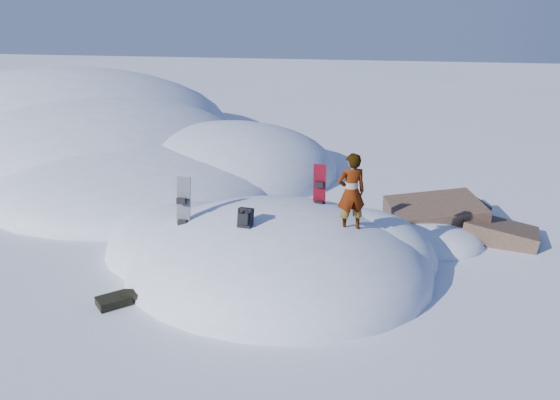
% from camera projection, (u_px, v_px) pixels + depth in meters
% --- Properties ---
extents(ground, '(120.00, 120.00, 0.00)m').
position_uv_depth(ground, '(278.00, 270.00, 12.44)').
color(ground, white).
rests_on(ground, ground).
extents(snow_mound, '(8.00, 6.00, 3.00)m').
position_uv_depth(snow_mound, '(273.00, 265.00, 12.70)').
color(snow_mound, white).
rests_on(snow_mound, ground).
extents(snow_ridge, '(21.50, 18.50, 6.40)m').
position_uv_depth(snow_ridge, '(93.00, 149.00, 23.66)').
color(snow_ridge, white).
rests_on(snow_ridge, ground).
extents(rock_outcrop, '(4.68, 4.41, 1.68)m').
position_uv_depth(rock_outcrop, '(439.00, 234.00, 14.47)').
color(rock_outcrop, brown).
rests_on(rock_outcrop, ground).
extents(snowboard_red, '(0.29, 0.14, 1.54)m').
position_uv_depth(snowboard_red, '(319.00, 196.00, 12.57)').
color(snowboard_red, '#AF0923').
rests_on(snowboard_red, snow_mound).
extents(snowboard_dark, '(0.32, 0.31, 1.65)m').
position_uv_depth(snowboard_dark, '(183.00, 214.00, 11.94)').
color(snowboard_dark, black).
rests_on(snowboard_dark, snow_mound).
extents(backpack, '(0.31, 0.36, 0.48)m').
position_uv_depth(backpack, '(245.00, 218.00, 11.17)').
color(backpack, black).
rests_on(backpack, snow_mound).
extents(gear_pile, '(0.86, 0.76, 0.22)m').
position_uv_depth(gear_pile, '(117.00, 300.00, 10.94)').
color(gear_pile, black).
rests_on(gear_pile, ground).
extents(person, '(0.71, 0.61, 1.66)m').
position_uv_depth(person, '(351.00, 192.00, 11.19)').
color(person, slate).
rests_on(person, snow_mound).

